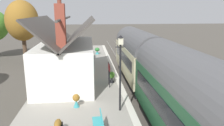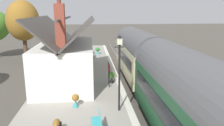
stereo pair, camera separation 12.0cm
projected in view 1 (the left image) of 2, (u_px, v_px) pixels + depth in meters
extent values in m
plane|color=#4C473F|center=(132.00, 87.00, 17.35)|extent=(160.00, 160.00, 0.00)
cube|color=gray|center=(81.00, 84.00, 16.84)|extent=(32.00, 5.94, 0.86)
cube|color=beige|center=(117.00, 77.00, 17.02)|extent=(32.00, 0.36, 0.02)
cube|color=gray|center=(152.00, 86.00, 17.50)|extent=(52.00, 0.08, 0.14)
cube|color=gray|center=(134.00, 86.00, 17.35)|extent=(52.00, 0.08, 0.14)
cube|color=black|center=(138.00, 76.00, 19.08)|extent=(8.44, 2.29, 0.70)
cube|color=beige|center=(138.00, 59.00, 18.73)|extent=(9.17, 2.70, 2.30)
cylinder|color=#515154|center=(139.00, 46.00, 18.46)|extent=(9.17, 2.65, 2.65)
cube|color=black|center=(123.00, 56.00, 18.52)|extent=(7.80, 0.03, 0.80)
cylinder|color=black|center=(132.00, 68.00, 21.74)|extent=(0.70, 2.16, 0.70)
cylinder|color=black|center=(146.00, 87.00, 16.42)|extent=(0.70, 2.16, 0.70)
cube|color=black|center=(129.00, 46.00, 23.09)|extent=(0.04, 2.16, 0.90)
cylinder|color=#F2EDCC|center=(129.00, 55.00, 23.33)|extent=(0.06, 0.24, 0.24)
cube|color=red|center=(129.00, 59.00, 23.48)|extent=(0.16, 2.56, 0.24)
cube|color=#1E4C2D|center=(188.00, 107.00, 9.49)|extent=(8.95, 2.70, 2.30)
cylinder|color=#515154|center=(190.00, 82.00, 9.22)|extent=(8.95, 2.65, 2.65)
cube|color=black|center=(157.00, 102.00, 9.28)|extent=(7.60, 0.03, 0.80)
cylinder|color=black|center=(165.00, 111.00, 12.43)|extent=(0.70, 2.16, 0.70)
cube|color=white|center=(67.00, 62.00, 15.80)|extent=(7.74, 3.72, 2.81)
cube|color=#47423D|center=(79.00, 31.00, 15.37)|extent=(8.24, 2.11, 1.95)
cube|color=#47423D|center=(52.00, 31.00, 15.18)|extent=(8.24, 2.11, 1.95)
cylinder|color=#47423D|center=(65.00, 19.00, 15.07)|extent=(8.24, 0.16, 0.16)
cube|color=brown|center=(61.00, 27.00, 12.82)|extent=(0.56, 0.56, 2.63)
cylinder|color=brown|center=(59.00, 0.00, 12.47)|extent=(0.24, 0.24, 0.36)
cube|color=teal|center=(93.00, 68.00, 15.57)|extent=(0.90, 0.06, 2.10)
cube|color=teal|center=(93.00, 64.00, 14.07)|extent=(0.80, 0.05, 1.10)
cube|color=teal|center=(93.00, 55.00, 16.77)|extent=(0.80, 0.05, 1.10)
cube|color=teal|center=(90.00, 50.00, 26.11)|extent=(1.41, 0.42, 0.06)
cube|color=teal|center=(91.00, 48.00, 26.07)|extent=(1.40, 0.13, 0.40)
cube|color=black|center=(90.00, 53.00, 25.62)|extent=(0.07, 0.36, 0.44)
cube|color=black|center=(90.00, 51.00, 26.71)|extent=(0.07, 0.36, 0.44)
cube|color=teal|center=(98.00, 125.00, 9.07)|extent=(1.41, 0.45, 0.06)
cube|color=teal|center=(102.00, 120.00, 9.04)|extent=(1.40, 0.16, 0.40)
cube|color=black|center=(97.00, 123.00, 9.66)|extent=(0.07, 0.36, 0.44)
cube|color=teal|center=(91.00, 59.00, 21.44)|extent=(1.42, 0.46, 0.06)
cube|color=teal|center=(92.00, 56.00, 21.40)|extent=(1.40, 0.17, 0.40)
cube|color=black|center=(91.00, 62.00, 20.95)|extent=(0.08, 0.36, 0.44)
cube|color=black|center=(91.00, 60.00, 22.04)|extent=(0.08, 0.36, 0.44)
cube|color=teal|center=(91.00, 54.00, 23.96)|extent=(1.41, 0.42, 0.06)
cube|color=teal|center=(92.00, 52.00, 23.93)|extent=(1.40, 0.13, 0.40)
cube|color=black|center=(91.00, 57.00, 23.48)|extent=(0.07, 0.36, 0.44)
cube|color=black|center=(91.00, 55.00, 24.56)|extent=(0.07, 0.36, 0.44)
cylinder|color=gray|center=(67.00, 50.00, 27.42)|extent=(0.38, 0.38, 0.35)
ellipsoid|color=#2D7233|center=(67.00, 48.00, 27.35)|extent=(0.39, 0.39, 0.33)
cone|color=#DE3541|center=(67.00, 47.00, 27.32)|extent=(0.09, 0.09, 0.16)
cone|color=teal|center=(76.00, 104.00, 11.75)|extent=(0.33, 0.33, 0.40)
cylinder|color=teal|center=(77.00, 106.00, 11.79)|extent=(0.18, 0.18, 0.06)
ellipsoid|color=olive|center=(76.00, 98.00, 11.67)|extent=(0.39, 0.39, 0.40)
cone|color=teal|center=(97.00, 53.00, 26.03)|extent=(0.48, 0.48, 0.35)
cylinder|color=teal|center=(97.00, 54.00, 26.06)|extent=(0.27, 0.27, 0.06)
ellipsoid|color=#2D7233|center=(97.00, 49.00, 25.94)|extent=(0.56, 0.56, 0.45)
cone|color=#DA3C61|center=(97.00, 48.00, 25.89)|extent=(0.12, 0.12, 0.22)
ellipsoid|color=olive|center=(58.00, 124.00, 9.06)|extent=(0.66, 0.29, 0.29)
cone|color=black|center=(112.00, 80.00, 15.77)|extent=(0.38, 0.38, 0.41)
cylinder|color=black|center=(112.00, 82.00, 15.81)|extent=(0.21, 0.21, 0.06)
ellipsoid|color=#4C8C2D|center=(112.00, 75.00, 15.68)|extent=(0.42, 0.42, 0.48)
cone|color=#C73F75|center=(112.00, 73.00, 15.65)|extent=(0.10, 0.10, 0.17)
cylinder|color=black|center=(120.00, 78.00, 11.01)|extent=(0.10, 0.10, 3.48)
cylinder|color=black|center=(120.00, 47.00, 10.64)|extent=(0.05, 0.50, 0.05)
cube|color=beige|center=(121.00, 41.00, 10.57)|extent=(0.24, 0.24, 0.32)
cone|color=black|center=(121.00, 36.00, 10.52)|extent=(0.32, 0.32, 0.14)
cylinder|color=black|center=(110.00, 80.00, 14.69)|extent=(0.06, 0.06, 1.10)
cylinder|color=black|center=(109.00, 77.00, 15.27)|extent=(0.06, 0.06, 1.10)
cube|color=maroon|center=(109.00, 67.00, 14.80)|extent=(0.90, 0.06, 0.44)
cube|color=black|center=(109.00, 67.00, 14.80)|extent=(0.96, 0.03, 0.50)
cylinder|color=#4C3828|center=(25.00, 49.00, 24.88)|extent=(0.44, 0.44, 3.26)
ellipsoid|color=olive|center=(22.00, 21.00, 24.13)|extent=(4.04, 3.53, 4.44)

